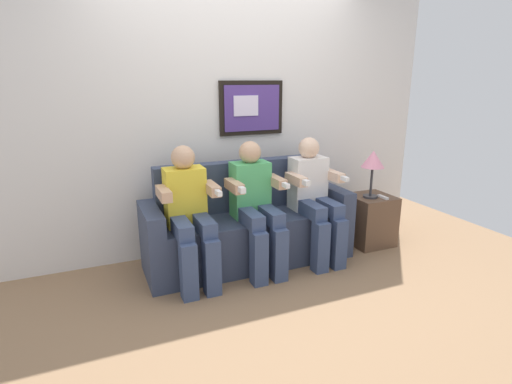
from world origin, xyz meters
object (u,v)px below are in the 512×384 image
(person_in_middle, at_px, (256,202))
(person_on_right, at_px, (314,195))
(person_on_left, at_px, (189,211))
(table_lamp, at_px, (373,161))
(spare_remote_on_table, at_px, (383,197))
(side_table_right, at_px, (370,220))
(couch, at_px, (248,228))

(person_in_middle, xyz_separation_m, person_on_right, (0.57, 0.00, 0.00))
(person_on_left, relative_size, person_on_right, 1.00)
(table_lamp, xyz_separation_m, spare_remote_on_table, (0.10, -0.07, -0.35))
(side_table_right, xyz_separation_m, table_lamp, (-0.05, -0.03, 0.61))
(person_on_left, height_order, side_table_right, person_on_left)
(couch, xyz_separation_m, table_lamp, (1.23, -0.14, 0.55))
(couch, xyz_separation_m, person_on_right, (0.57, -0.17, 0.29))
(couch, distance_m, table_lamp, 1.35)
(table_lamp, bearing_deg, couch, 173.49)
(couch, height_order, spare_remote_on_table, couch)
(person_on_right, xyz_separation_m, side_table_right, (0.70, 0.06, -0.36))
(person_on_left, distance_m, person_on_right, 1.15)
(side_table_right, bearing_deg, person_on_left, -178.11)
(person_on_left, distance_m, table_lamp, 1.82)
(person_in_middle, distance_m, spare_remote_on_table, 1.33)
(person_in_middle, bearing_deg, spare_remote_on_table, -1.63)
(spare_remote_on_table, bearing_deg, person_on_right, 177.12)
(person_in_middle, relative_size, spare_remote_on_table, 8.54)
(person_on_left, xyz_separation_m, table_lamp, (1.80, 0.03, 0.25))
(couch, height_order, person_on_left, person_on_left)
(side_table_right, bearing_deg, person_in_middle, -177.24)
(person_on_right, relative_size, table_lamp, 2.41)
(person_on_left, bearing_deg, person_on_right, -0.02)
(side_table_right, bearing_deg, person_on_right, -175.00)
(couch, height_order, table_lamp, table_lamp)
(couch, distance_m, person_on_right, 0.67)
(table_lamp, bearing_deg, spare_remote_on_table, -32.94)
(couch, relative_size, person_on_left, 1.67)
(couch, relative_size, table_lamp, 4.03)
(person_on_left, height_order, table_lamp, person_on_left)
(couch, xyz_separation_m, spare_remote_on_table, (1.33, -0.21, 0.20))
(person_on_right, bearing_deg, table_lamp, 2.39)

